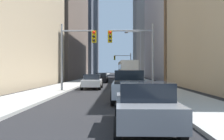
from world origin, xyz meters
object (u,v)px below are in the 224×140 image
at_px(city_bus, 127,70).
at_px(pickup_truck_silver, 129,86).
at_px(sedan_grey, 144,105).
at_px(traffic_signal_near_left, 76,46).
at_px(traffic_signal_near_right, 133,46).
at_px(traffic_signal_far_right, 123,61).
at_px(sedan_white, 92,81).
at_px(sedan_black, 101,78).

distance_m(city_bus, pickup_truck_silver, 25.04).
distance_m(city_bus, sedan_grey, 31.78).
relative_size(traffic_signal_near_left, traffic_signal_near_right, 1.00).
height_order(city_bus, traffic_signal_far_right, traffic_signal_far_right).
height_order(city_bus, sedan_white, city_bus).
bearing_deg(sedan_white, city_bus, 75.26).
relative_size(city_bus, traffic_signal_near_right, 1.93).
height_order(sedan_black, traffic_signal_far_right, traffic_signal_far_right).
xyz_separation_m(sedan_grey, sedan_black, (-3.37, 28.20, 0.00)).
relative_size(city_bus, sedan_black, 2.73).
bearing_deg(sedan_grey, sedan_white, 102.22).
relative_size(pickup_truck_silver, traffic_signal_far_right, 0.90).
height_order(sedan_white, traffic_signal_far_right, traffic_signal_far_right).
bearing_deg(city_bus, sedan_black, -138.98).
bearing_deg(traffic_signal_near_left, sedan_black, 85.78).
relative_size(pickup_truck_silver, sedan_white, 1.28).
distance_m(pickup_truck_silver, sedan_black, 21.70).
bearing_deg(sedan_grey, traffic_signal_far_right, 89.43).
distance_m(sedan_grey, traffic_signal_near_left, 13.97).
distance_m(sedan_grey, traffic_signal_near_right, 13.24).
height_order(traffic_signal_near_left, traffic_signal_near_right, same).
xyz_separation_m(city_bus, traffic_signal_near_right, (-0.21, -18.93, 2.13)).
bearing_deg(pickup_truck_silver, traffic_signal_near_left, 125.66).
distance_m(city_bus, traffic_signal_far_right, 15.57).
relative_size(sedan_grey, traffic_signal_far_right, 0.70).
xyz_separation_m(city_bus, sedan_black, (-4.08, -3.55, -1.16)).
bearing_deg(traffic_signal_near_left, pickup_truck_silver, -54.34).
xyz_separation_m(sedan_white, traffic_signal_far_right, (3.93, 31.22, 3.29)).
bearing_deg(sedan_black, sedan_white, -90.38).
height_order(pickup_truck_silver, sedan_grey, pickup_truck_silver).
bearing_deg(sedan_grey, traffic_signal_near_left, 109.37).
distance_m(pickup_truck_silver, traffic_signal_near_right, 6.86).
distance_m(city_bus, sedan_black, 5.52).
xyz_separation_m(pickup_truck_silver, sedan_white, (-3.31, 9.21, -0.16)).
distance_m(sedan_black, traffic_signal_far_right, 19.63).
bearing_deg(traffic_signal_near_left, traffic_signal_near_right, 0.01).
bearing_deg(traffic_signal_near_right, traffic_signal_far_right, 90.03).
relative_size(city_bus, pickup_truck_silver, 2.14).
xyz_separation_m(city_bus, sedan_grey, (-0.70, -31.75, -1.16)).
height_order(sedan_black, traffic_signal_near_right, traffic_signal_near_right).
relative_size(sedan_white, traffic_signal_near_right, 0.71).
relative_size(pickup_truck_silver, sedan_grey, 1.29).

